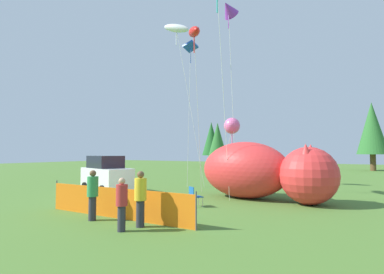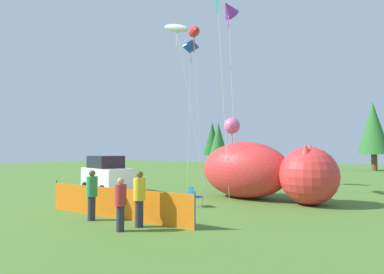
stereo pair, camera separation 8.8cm
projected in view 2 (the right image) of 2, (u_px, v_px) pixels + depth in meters
name	position (u px, v px, depth m)	size (l,w,h in m)	color
ground_plane	(134.00, 203.00, 14.88)	(120.00, 120.00, 0.00)	#4C752D
parked_car	(106.00, 175.00, 18.80)	(4.15, 2.72, 2.31)	white
folding_chair	(194.00, 195.00, 13.93)	(0.74, 0.74, 0.93)	#1959A5
inflatable_cat	(261.00, 173.00, 16.03)	(7.57, 3.75, 3.12)	red
safety_fence	(114.00, 203.00, 11.60)	(7.29, 0.08, 1.27)	orange
spectator_in_grey_shirt	(120.00, 202.00, 9.65)	(0.37, 0.37, 1.72)	#2D2D38
spectator_in_yellow_shirt	(92.00, 193.00, 11.20)	(0.41, 0.41, 1.87)	#2D2D38
spectator_in_red_shirt	(139.00, 196.00, 10.21)	(0.41, 0.41, 1.90)	#2D2D38
kite_purple_delta	(229.00, 9.00, 19.59)	(1.22, 1.52, 12.62)	silver
kite_red_lizard	(194.00, 33.00, 18.18)	(1.78, 2.69, 10.48)	silver
kite_blue_box	(191.00, 50.00, 22.98)	(0.98, 1.12, 11.01)	silver
kite_pink_octopus	(232.00, 126.00, 19.19)	(1.04, 1.47, 4.75)	silver
kite_white_ghost	(177.00, 29.00, 22.60)	(3.24, 1.05, 12.55)	silver
horizon_tree_east	(212.00, 139.00, 55.75)	(3.41, 3.41, 8.14)	brown
horizon_tree_west	(373.00, 128.00, 40.78)	(3.94, 3.94, 9.41)	brown
horizon_tree_mid	(218.00, 140.00, 49.00)	(3.10, 3.10, 7.39)	brown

